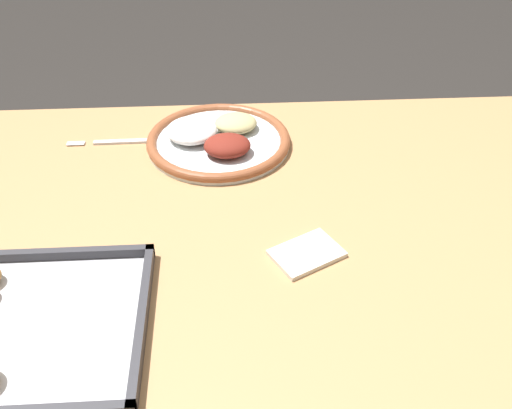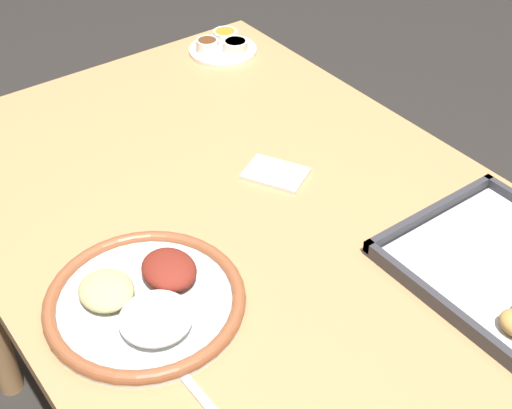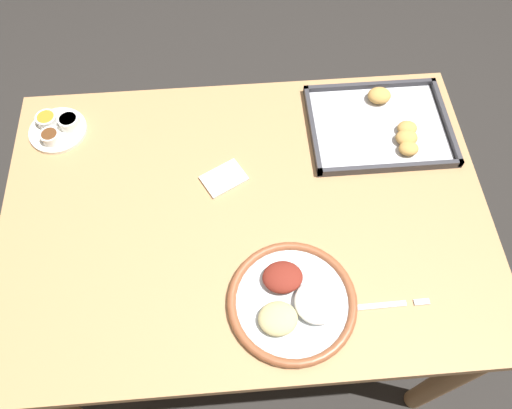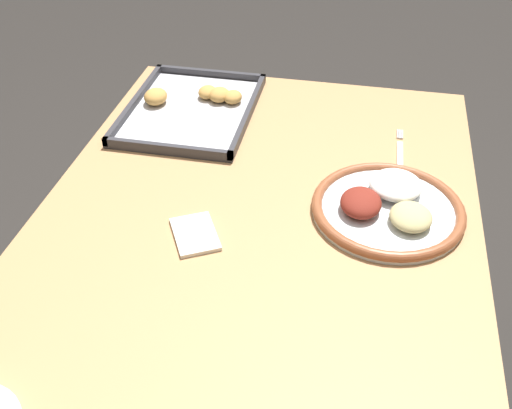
% 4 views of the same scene
% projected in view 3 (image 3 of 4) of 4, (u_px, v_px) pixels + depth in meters
% --- Properties ---
extents(ground_plane, '(8.00, 8.00, 0.00)m').
position_uv_depth(ground_plane, '(249.00, 310.00, 1.88)').
color(ground_plane, '#282623').
extents(dining_table, '(1.18, 0.82, 0.77)m').
position_uv_depth(dining_table, '(246.00, 233.00, 1.31)').
color(dining_table, '#AD7F51').
rests_on(dining_table, ground_plane).
extents(dinner_plate, '(0.28, 0.28, 0.05)m').
position_uv_depth(dinner_plate, '(293.00, 301.00, 1.08)').
color(dinner_plate, silver).
rests_on(dinner_plate, dining_table).
extents(fork, '(0.21, 0.02, 0.00)m').
position_uv_depth(fork, '(377.00, 306.00, 1.09)').
color(fork, silver).
rests_on(fork, dining_table).
extents(saucer_plate, '(0.15, 0.15, 0.04)m').
position_uv_depth(saucer_plate, '(57.00, 128.00, 1.31)').
color(saucer_plate, white).
rests_on(saucer_plate, dining_table).
extents(baking_tray, '(0.37, 0.29, 0.04)m').
position_uv_depth(baking_tray, '(383.00, 125.00, 1.32)').
color(baking_tray, '#333338').
rests_on(baking_tray, dining_table).
extents(napkin, '(0.13, 0.11, 0.01)m').
position_uv_depth(napkin, '(224.00, 178.00, 1.25)').
color(napkin, silver).
rests_on(napkin, dining_table).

